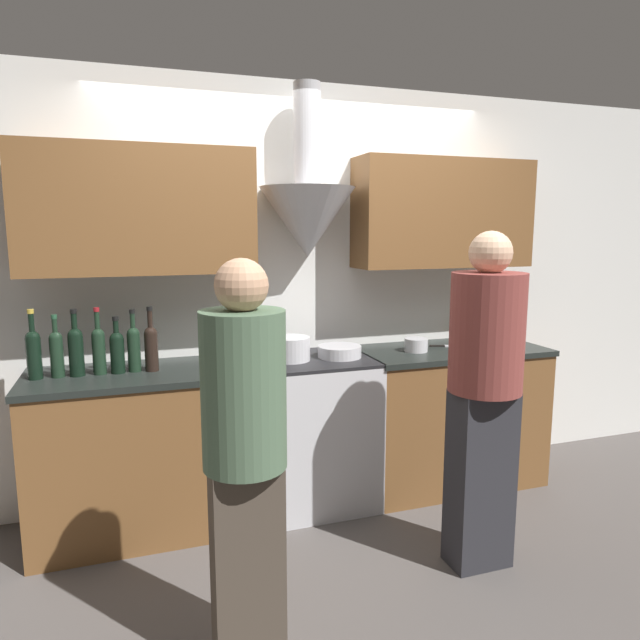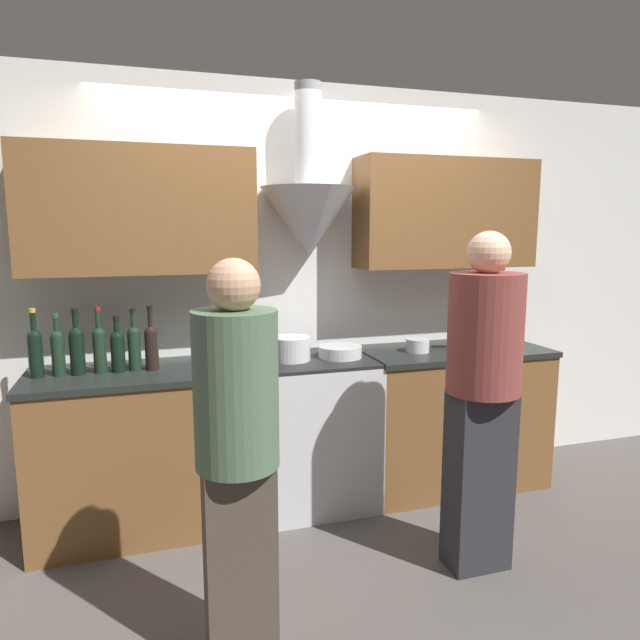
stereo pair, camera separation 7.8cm
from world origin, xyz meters
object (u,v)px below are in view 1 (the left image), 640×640
wine_bottle_5 (134,346)px  stock_pot (291,349)px  person_foreground_right (484,387)px  wine_bottle_0 (34,352)px  orange_fruit (468,335)px  saucepan (416,345)px  person_foreground_left (245,448)px  stove_range (315,430)px  wine_bottle_2 (76,349)px  mixing_bowl (340,351)px  wine_bottle_3 (99,348)px  wine_bottle_4 (117,350)px  wine_bottle_1 (57,351)px  wine_bottle_6 (151,346)px

wine_bottle_5 → stock_pot: bearing=-1.3°
person_foreground_right → wine_bottle_0: bearing=156.6°
orange_fruit → saucepan: (-0.52, -0.20, 0.00)m
wine_bottle_5 → person_foreground_left: size_ratio=0.22×
stove_range → wine_bottle_2: 1.46m
orange_fruit → wine_bottle_5: bearing=-175.8°
mixing_bowl → person_foreground_left: (-0.82, -1.17, -0.07)m
stove_range → person_foreground_right: (0.58, -0.91, 0.47)m
wine_bottle_3 → wine_bottle_4: 0.09m
wine_bottle_0 → wine_bottle_2: wine_bottle_0 is taller
mixing_bowl → wine_bottle_2: bearing=178.9°
stove_range → wine_bottle_4: 1.27m
wine_bottle_4 → wine_bottle_5: (0.09, 0.01, 0.01)m
wine_bottle_1 → person_foreground_left: person_foreground_left is taller
wine_bottle_3 → person_foreground_left: person_foreground_left is taller
wine_bottle_5 → saucepan: bearing=-1.2°
wine_bottle_1 → stock_pot: (1.27, -0.02, -0.07)m
wine_bottle_2 → person_foreground_left: bearing=-61.0°
wine_bottle_1 → person_foreground_left: 1.43m
wine_bottle_6 → wine_bottle_3: bearing=176.8°
stock_pot → orange_fruit: 1.36m
orange_fruit → person_foreground_right: size_ratio=0.05×
stove_range → person_foreground_right: 1.17m
wine_bottle_3 → person_foreground_right: 2.02m
wine_bottle_0 → person_foreground_left: (0.87, -1.20, -0.19)m
person_foreground_right → wine_bottle_6: bearing=149.5°
stock_pot → person_foreground_right: person_foreground_right is taller
wine_bottle_3 → person_foreground_left: bearing=-65.3°
wine_bottle_4 → orange_fruit: (2.32, 0.17, -0.09)m
wine_bottle_2 → stock_pot: 1.18m
wine_bottle_2 → stove_range: bearing=-0.3°
wine_bottle_1 → saucepan: (2.11, -0.03, -0.10)m
wine_bottle_2 → wine_bottle_4: bearing=-1.1°
wine_bottle_4 → stock_pot: 0.98m
wine_bottle_3 → wine_bottle_5: (0.18, 0.00, -0.00)m
wine_bottle_0 → wine_bottle_2: (0.20, -0.00, -0.00)m
wine_bottle_1 → orange_fruit: wine_bottle_1 is taller
wine_bottle_6 → wine_bottle_1: bearing=177.7°
wine_bottle_0 → person_foreground_right: size_ratio=0.22×
orange_fruit → person_foreground_right: 1.25m
wine_bottle_1 → wine_bottle_3: wine_bottle_3 is taller
stove_range → stock_pot: size_ratio=3.98×
stock_pot → stove_range: bearing=3.4°
wine_bottle_0 → stock_pot: (1.38, -0.02, -0.08)m
person_foreground_right → orange_fruit: bearing=60.5°
stove_range → stock_pot: 0.55m
wine_bottle_5 → wine_bottle_6: size_ratio=0.96×
wine_bottle_3 → orange_fruit: 2.42m
saucepan → person_foreground_right: person_foreground_right is taller
wine_bottle_2 → person_foreground_left: size_ratio=0.22×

